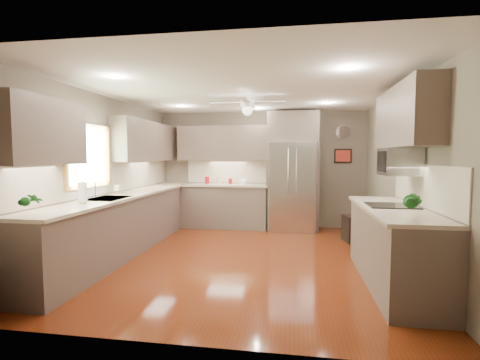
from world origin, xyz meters
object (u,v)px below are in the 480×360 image
(soap_bottle, at_px, (119,188))
(potted_plant_right, at_px, (414,201))
(canister_c, at_px, (219,180))
(canister_d, at_px, (230,181))
(microwave, at_px, (399,162))
(canister_a, at_px, (207,180))
(stool, at_px, (357,228))
(bowl, at_px, (244,183))
(potted_plant_left, at_px, (28,200))
(paper_towel, at_px, (83,192))
(refrigerator, at_px, (293,173))

(soap_bottle, relative_size, potted_plant_right, 0.61)
(canister_c, bearing_deg, potted_plant_right, -53.28)
(canister_d, relative_size, microwave, 0.22)
(canister_a, xyz_separation_m, stool, (3.01, -0.89, -0.78))
(bowl, bearing_deg, stool, -21.08)
(potted_plant_left, distance_m, paper_towel, 0.94)
(microwave, bearing_deg, potted_plant_right, -97.40)
(canister_c, bearing_deg, canister_d, 12.14)
(refrigerator, relative_size, stool, 4.84)
(canister_c, xyz_separation_m, stool, (2.73, -0.88, -0.79))
(canister_c, height_order, bowl, canister_c)
(soap_bottle, xyz_separation_m, potted_plant_right, (3.96, -1.59, 0.06))
(refrigerator, bearing_deg, canister_d, 176.34)
(bowl, height_order, refrigerator, refrigerator)
(potted_plant_right, xyz_separation_m, paper_towel, (-3.87, 0.47, -0.02))
(bowl, distance_m, microwave, 3.63)
(potted_plant_left, xyz_separation_m, paper_towel, (-0.01, 0.94, -0.02))
(potted_plant_left, distance_m, stool, 5.12)
(potted_plant_right, bearing_deg, refrigerator, 108.10)
(refrigerator, relative_size, paper_towel, 8.71)
(potted_plant_left, bearing_deg, canister_d, 72.70)
(soap_bottle, distance_m, potted_plant_right, 4.26)
(soap_bottle, bearing_deg, paper_towel, -85.50)
(canister_a, distance_m, bowl, 0.82)
(stool, bearing_deg, microwave, -85.09)
(soap_bottle, xyz_separation_m, refrigerator, (2.76, 2.08, 0.15))
(potted_plant_right, height_order, paper_towel, potted_plant_right)
(canister_a, relative_size, canister_d, 1.28)
(canister_d, height_order, bowl, canister_d)
(potted_plant_right, relative_size, stool, 0.64)
(refrigerator, bearing_deg, microwave, -63.91)
(bowl, bearing_deg, paper_towel, -117.02)
(canister_d, distance_m, potted_plant_right, 4.53)
(canister_c, distance_m, refrigerator, 1.57)
(canister_c, relative_size, potted_plant_left, 0.52)
(bowl, height_order, microwave, microwave)
(bowl, distance_m, paper_towel, 3.61)
(canister_a, distance_m, canister_c, 0.28)
(canister_d, height_order, microwave, microwave)
(potted_plant_right, bearing_deg, soap_bottle, 158.12)
(potted_plant_left, distance_m, bowl, 4.46)
(paper_towel, bearing_deg, potted_plant_left, -89.11)
(soap_bottle, distance_m, paper_towel, 1.13)
(canister_a, relative_size, canister_c, 0.96)
(potted_plant_right, relative_size, refrigerator, 0.13)
(canister_a, relative_size, bowl, 0.78)
(potted_plant_right, xyz_separation_m, refrigerator, (-1.20, 3.67, 0.09))
(refrigerator, xyz_separation_m, microwave, (1.33, -2.71, 0.29))
(soap_bottle, relative_size, bowl, 0.97)
(potted_plant_left, bearing_deg, canister_c, 75.44)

